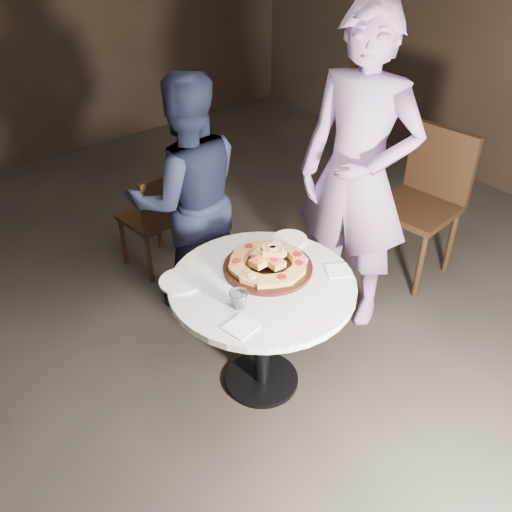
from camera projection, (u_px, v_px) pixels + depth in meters
The scene contains 13 objects.
floor at pixel (263, 369), 3.26m from camera, with size 7.00×7.00×0.00m, color black.
table at pixel (262, 303), 2.86m from camera, with size 1.12×1.12×0.69m.
serving_board at pixel (268, 267), 2.88m from camera, with size 0.45×0.45×0.02m, color black.
focaccia_pile at pixel (269, 260), 2.85m from camera, with size 0.40×0.40×0.11m.
plate_left at pixel (181, 281), 2.79m from camera, with size 0.21×0.21×0.01m, color white.
plate_right at pixel (290, 239), 3.10m from camera, with size 0.19×0.19×0.01m, color white.
water_glass at pixel (239, 300), 2.61m from camera, with size 0.09×0.09×0.08m, color silver.
napkin_near at pixel (241, 327), 2.52m from camera, with size 0.13×0.13×0.01m, color white.
napkin_far at pixel (338, 271), 2.86m from camera, with size 0.12×0.12×0.01m, color white.
chair_far at pixel (157, 214), 3.82m from camera, with size 0.40×0.41×0.77m.
chair_right at pixel (426, 194), 3.78m from camera, with size 0.54×0.52×1.00m.
diner_navy at pixel (188, 198), 3.37m from camera, with size 0.73×0.57×1.51m, color black.
diner_teal at pixel (357, 176), 3.19m from camera, with size 0.69×0.45×1.88m, color #866FAB.
Camera 1 is at (-1.47, -1.77, 2.40)m, focal length 40.00 mm.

